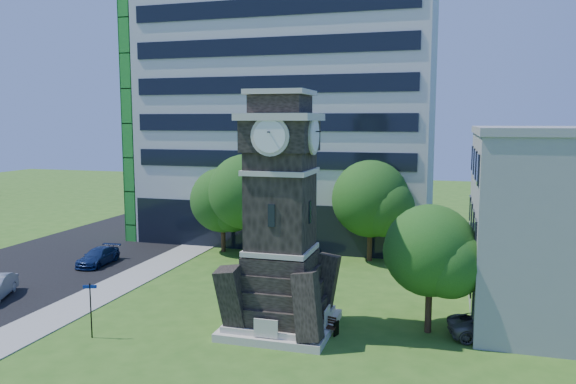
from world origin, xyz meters
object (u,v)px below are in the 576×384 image
(car_east_lot, at_px, (494,327))
(park_bench, at_px, (319,323))
(car_street_north, at_px, (98,257))
(street_sign, at_px, (91,304))
(clock_tower, at_px, (281,229))

(car_east_lot, relative_size, park_bench, 2.35)
(car_street_north, distance_m, street_sign, 15.03)
(car_street_north, bearing_deg, park_bench, -28.31)
(street_sign, bearing_deg, park_bench, -1.31)
(clock_tower, bearing_deg, park_bench, -1.74)
(car_east_lot, bearing_deg, clock_tower, 87.06)
(car_east_lot, bearing_deg, street_sign, 94.05)
(clock_tower, distance_m, park_bench, 5.19)
(park_bench, xyz_separation_m, street_sign, (-10.72, -3.76, 1.23))
(clock_tower, xyz_separation_m, car_east_lot, (10.53, 1.66, -4.67))
(car_street_north, xyz_separation_m, street_sign, (8.32, -12.47, 1.12))
(park_bench, bearing_deg, car_street_north, 173.38)
(clock_tower, xyz_separation_m, park_bench, (2.06, -0.06, -4.77))
(car_east_lot, xyz_separation_m, street_sign, (-19.19, -5.48, 1.13))
(park_bench, bearing_deg, car_east_lot, 29.47)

